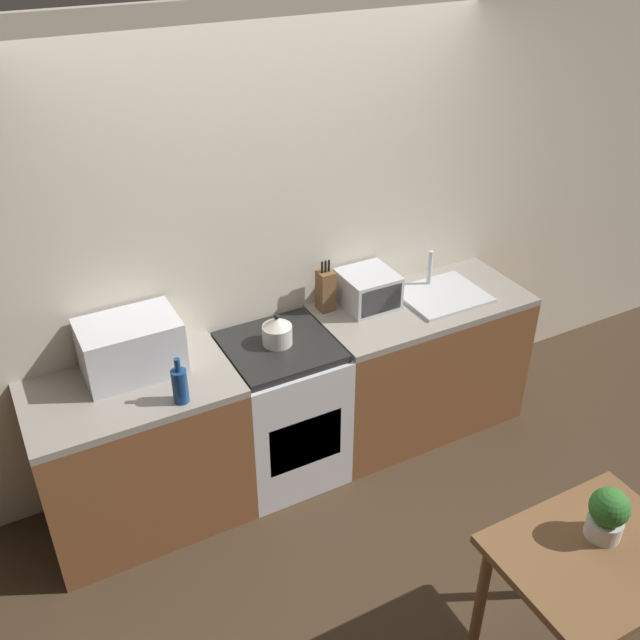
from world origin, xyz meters
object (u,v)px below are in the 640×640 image
object	(u,v)px
stove_range	(282,409)
toaster_oven	(368,289)
kettle	(277,331)
microwave	(131,347)
bottle	(180,385)
dining_table	(592,572)

from	to	relation	value
stove_range	toaster_oven	xyz separation A→B (m)	(0.64, 0.14, 0.56)
stove_range	toaster_oven	size ratio (longest dim) A/B	2.95
kettle	toaster_oven	world-z (taller)	toaster_oven
kettle	microwave	xyz separation A→B (m)	(-0.76, 0.11, 0.07)
stove_range	toaster_oven	distance (m)	0.86
bottle	dining_table	distance (m)	1.99
stove_range	toaster_oven	bearing A→B (deg)	11.95
kettle	microwave	bearing A→B (deg)	171.54
stove_range	microwave	size ratio (longest dim) A/B	1.83
stove_range	dining_table	xyz separation A→B (m)	(0.58, -1.76, 0.18)
kettle	bottle	bearing A→B (deg)	-159.30
stove_range	dining_table	bearing A→B (deg)	-71.79
stove_range	microwave	bearing A→B (deg)	170.76
dining_table	stove_range	bearing A→B (deg)	108.21
stove_range	kettle	distance (m)	0.53
stove_range	dining_table	size ratio (longest dim) A/B	1.14
kettle	microwave	distance (m)	0.77
microwave	toaster_oven	world-z (taller)	microwave
stove_range	bottle	xyz separation A→B (m)	(-0.63, -0.22, 0.55)
stove_range	dining_table	distance (m)	1.86
microwave	bottle	xyz separation A→B (m)	(0.13, -0.35, -0.05)
stove_range	bottle	size ratio (longest dim) A/B	3.63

